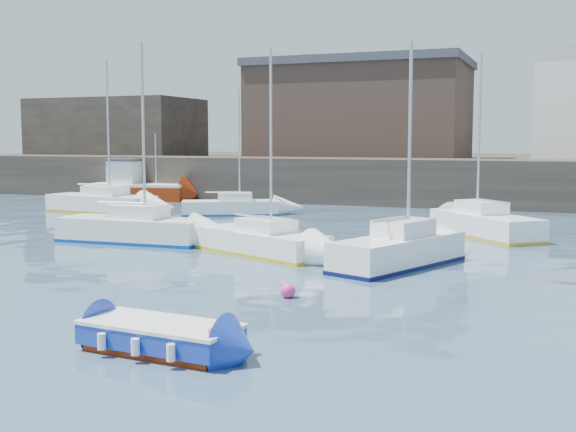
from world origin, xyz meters
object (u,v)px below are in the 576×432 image
(fishing_boat, at_px, (135,187))
(sailboat_a, at_px, (133,229))
(blue_dinghy, at_px, (160,336))
(buoy_mid, at_px, (288,298))
(sailboat_h, at_px, (231,207))
(sailboat_f, at_px, (484,224))
(sailboat_e, at_px, (102,203))
(sailboat_b, at_px, (261,241))
(buoy_far, at_px, (265,248))
(sailboat_c, at_px, (399,250))

(fishing_boat, relative_size, sailboat_a, 0.91)
(blue_dinghy, bearing_deg, buoy_mid, 84.52)
(sailboat_h, bearing_deg, buoy_mid, -60.09)
(blue_dinghy, bearing_deg, sailboat_f, 78.70)
(fishing_boat, xyz_separation_m, sailboat_e, (3.07, -8.26, -0.34))
(fishing_boat, distance_m, buoy_mid, 33.74)
(buoy_mid, bearing_deg, blue_dinghy, -95.48)
(sailboat_b, bearing_deg, buoy_mid, -61.08)
(sailboat_a, bearing_deg, fishing_boat, 122.96)
(sailboat_a, bearing_deg, buoy_far, 4.78)
(sailboat_e, height_order, buoy_mid, sailboat_e)
(sailboat_b, height_order, sailboat_e, sailboat_e)
(blue_dinghy, relative_size, sailboat_b, 0.45)
(sailboat_b, xyz_separation_m, buoy_mid, (3.64, -6.59, -0.49))
(sailboat_c, bearing_deg, blue_dinghy, -101.21)
(sailboat_b, xyz_separation_m, sailboat_c, (5.37, -0.78, 0.08))
(sailboat_c, bearing_deg, sailboat_h, 133.87)
(sailboat_a, xyz_separation_m, sailboat_f, (13.38, 7.31, -0.01))
(sailboat_a, bearing_deg, buoy_mid, -37.23)
(fishing_boat, bearing_deg, sailboat_e, -69.58)
(sailboat_h, bearing_deg, sailboat_b, -59.56)
(blue_dinghy, bearing_deg, sailboat_a, 125.33)
(blue_dinghy, xyz_separation_m, buoy_far, (-3.52, 13.59, -0.35))
(blue_dinghy, distance_m, sailboat_f, 20.83)
(blue_dinghy, bearing_deg, sailboat_e, 127.99)
(sailboat_e, bearing_deg, fishing_boat, 110.42)
(sailboat_e, distance_m, sailboat_f, 22.36)
(blue_dinghy, height_order, sailboat_b, sailboat_b)
(sailboat_h, bearing_deg, fishing_boat, 147.67)
(fishing_boat, height_order, sailboat_h, sailboat_h)
(buoy_mid, bearing_deg, sailboat_f, 76.53)
(blue_dinghy, xyz_separation_m, sailboat_a, (-9.29, 13.11, 0.23))
(sailboat_b, relative_size, sailboat_c, 1.00)
(sailboat_f, bearing_deg, blue_dinghy, -101.30)
(sailboat_a, height_order, sailboat_e, sailboat_e)
(blue_dinghy, relative_size, sailboat_c, 0.45)
(buoy_far, bearing_deg, sailboat_b, -72.73)
(sailboat_e, bearing_deg, sailboat_a, -48.82)
(sailboat_c, bearing_deg, buoy_far, 159.72)
(fishing_boat, xyz_separation_m, sailboat_b, (18.08, -19.21, -0.42))
(buoy_far, bearing_deg, blue_dinghy, -75.47)
(sailboat_b, bearing_deg, sailboat_f, 48.76)
(sailboat_h, bearing_deg, blue_dinghy, -67.15)
(fishing_boat, relative_size, sailboat_e, 0.85)
(fishing_boat, bearing_deg, sailboat_b, -46.74)
(sailboat_a, relative_size, buoy_mid, 19.60)
(blue_dinghy, relative_size, sailboat_f, 0.42)
(fishing_boat, xyz_separation_m, sailboat_a, (11.88, -18.33, -0.33))
(sailboat_b, bearing_deg, fishing_boat, 133.26)
(sailboat_f, xyz_separation_m, buoy_mid, (-3.54, -14.78, -0.56))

